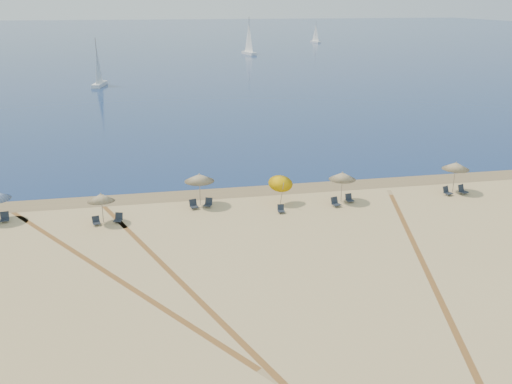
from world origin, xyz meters
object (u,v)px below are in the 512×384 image
(umbrella_5, at_px, (456,166))
(chair_9, at_px, (447,191))
(chair_3, at_px, (118,218))
(chair_5, at_px, (208,203))
(umbrella_1, at_px, (101,198))
(chair_2, at_px, (96,221))
(chair_6, at_px, (281,209))
(umbrella_2, at_px, (199,178))
(umbrella_4, at_px, (342,176))
(chair_1, at_px, (5,218))
(sailboat_1, at_px, (249,43))
(chair_7, at_px, (335,202))
(sailboat_0, at_px, (98,72))
(chair_4, at_px, (194,205))
(chair_10, at_px, (462,190))
(chair_8, at_px, (349,199))
(sailboat_2, at_px, (316,36))
(umbrella_3, at_px, (281,181))

(umbrella_5, distance_m, chair_9, 2.15)
(chair_3, bearing_deg, chair_5, 33.56)
(umbrella_1, relative_size, chair_2, 3.24)
(chair_3, bearing_deg, chair_6, 16.38)
(umbrella_2, relative_size, chair_5, 3.10)
(umbrella_2, distance_m, umbrella_4, 10.85)
(umbrella_1, height_order, chair_2, umbrella_1)
(chair_1, xyz_separation_m, sailboat_1, (38.28, 116.18, 2.77))
(chair_7, height_order, sailboat_0, sailboat_0)
(chair_6, relative_size, chair_7, 0.74)
(umbrella_2, relative_size, sailboat_1, 0.25)
(chair_4, bearing_deg, chair_6, -32.45)
(chair_4, distance_m, chair_10, 21.49)
(chair_9, bearing_deg, chair_8, 158.11)
(sailboat_0, bearing_deg, chair_10, -51.95)
(umbrella_5, height_order, chair_1, umbrella_5)
(sailboat_2, bearing_deg, sailboat_0, -144.37)
(sailboat_0, relative_size, sailboat_2, 1.15)
(sailboat_1, bearing_deg, chair_6, -113.18)
(umbrella_4, distance_m, sailboat_1, 117.61)
(chair_3, height_order, sailboat_0, sailboat_0)
(umbrella_1, relative_size, chair_7, 2.79)
(chair_4, height_order, chair_7, chair_7)
(sailboat_2, bearing_deg, umbrella_5, -120.64)
(umbrella_5, distance_m, sailboat_0, 71.48)
(chair_1, relative_size, chair_7, 0.93)
(chair_2, relative_size, sailboat_2, 0.09)
(chair_10, xyz_separation_m, sailboat_0, (-33.23, 64.09, 2.24))
(chair_1, distance_m, chair_10, 34.72)
(umbrella_5, relative_size, sailboat_2, 0.35)
(chair_6, distance_m, chair_8, 5.78)
(umbrella_3, height_order, umbrella_4, umbrella_3)
(sailboat_1, bearing_deg, chair_2, -119.27)
(chair_7, bearing_deg, chair_6, 169.18)
(chair_6, height_order, sailboat_1, sailboat_1)
(umbrella_1, relative_size, sailboat_2, 0.30)
(chair_5, distance_m, sailboat_0, 64.45)
(chair_3, xyz_separation_m, chair_10, (26.87, 0.78, 0.03))
(chair_1, xyz_separation_m, chair_5, (14.35, 0.17, -0.01))
(chair_1, height_order, sailboat_2, sailboat_2)
(chair_2, bearing_deg, chair_7, -14.14)
(sailboat_1, relative_size, sailboat_2, 1.38)
(umbrella_5, relative_size, chair_3, 3.32)
(chair_3, bearing_deg, chair_10, 20.09)
(umbrella_2, relative_size, chair_10, 2.92)
(chair_3, height_order, chair_4, chair_4)
(chair_8, bearing_deg, umbrella_5, -5.50)
(chair_10, bearing_deg, umbrella_1, 159.37)
(chair_4, distance_m, chair_8, 11.92)
(umbrella_4, bearing_deg, chair_5, 175.54)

